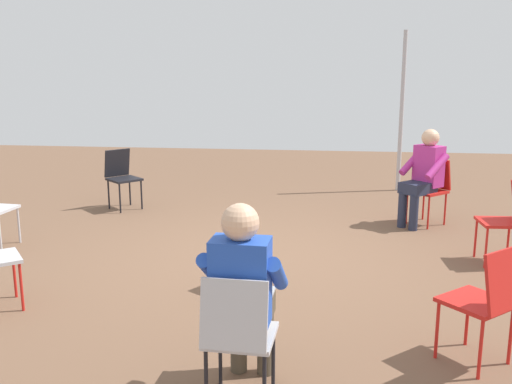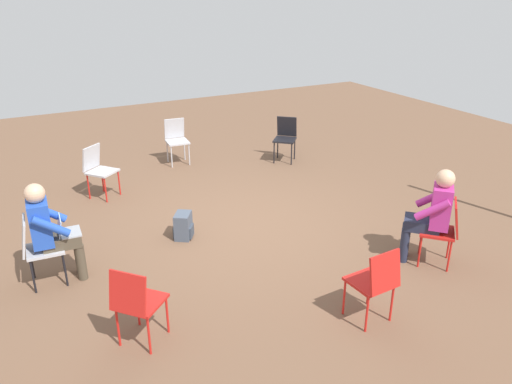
# 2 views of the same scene
# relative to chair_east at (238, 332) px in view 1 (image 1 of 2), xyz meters

# --- Properties ---
(ground_plane) EXTENTS (16.64, 16.64, 0.00)m
(ground_plane) POSITION_rel_chair_east_xyz_m (-2.74, -0.23, -0.50)
(ground_plane) COLOR brown
(chair_east) EXTENTS (0.46, 0.42, 0.85)m
(chair_east) POSITION_rel_chair_east_xyz_m (0.00, 0.00, 0.00)
(chair_east) COLOR #B7B7BC
(chair_east) RESTS_ON ground
(chair_southwest) EXTENTS (0.58, 0.59, 0.85)m
(chair_southwest) POSITION_rel_chair_east_xyz_m (-4.73, -2.43, 0.00)
(chair_southwest) COLOR black
(chair_southwest) RESTS_ON ground
(chair_northeast) EXTENTS (0.59, 0.58, 0.85)m
(chair_northeast) POSITION_rel_chair_east_xyz_m (-0.71, 1.56, 0.00)
(chair_northeast) COLOR red
(chair_northeast) RESTS_ON ground
(chair_north) EXTENTS (0.42, 0.46, 0.85)m
(chair_north) POSITION_rel_chair_east_xyz_m (-2.92, 2.34, 0.00)
(chair_north) COLOR red
(chair_north) RESTS_ON ground
(chair_northwest) EXTENTS (0.58, 0.59, 0.85)m
(chair_northwest) POSITION_rel_chair_east_xyz_m (-4.42, 1.83, 0.00)
(chair_northwest) COLOR red
(chair_northwest) RESTS_ON ground
(person_with_laptop) EXTENTS (0.54, 0.51, 1.24)m
(person_with_laptop) POSITION_rel_chair_east_xyz_m (-0.17, 0.01, 0.20)
(person_with_laptop) COLOR #4C4233
(person_with_laptop) RESTS_ON ground
(person_in_magenta) EXTENTS (0.63, 0.63, 1.24)m
(person_in_magenta) POSITION_rel_chair_east_xyz_m (-4.31, 1.71, 0.20)
(person_in_magenta) COLOR #23283D
(person_in_magenta) RESTS_ON ground
(backpack_near_laptop_user) EXTENTS (0.32, 0.34, 0.36)m
(backpack_near_laptop_user) POSITION_rel_chair_east_xyz_m (-1.84, -0.31, -0.34)
(backpack_near_laptop_user) COLOR #475160
(backpack_near_laptop_user) RESTS_ON ground
(tent_pole_near) EXTENTS (0.07, 0.07, 2.58)m
(tent_pole_near) POSITION_rel_chair_east_xyz_m (-6.50, 1.67, 0.79)
(tent_pole_near) COLOR #B2B2B7
(tent_pole_near) RESTS_ON ground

